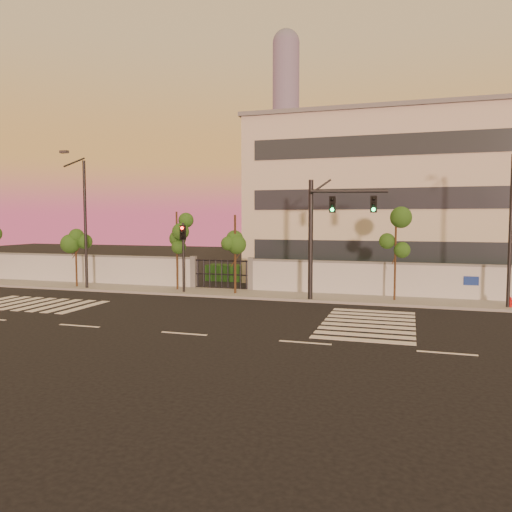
% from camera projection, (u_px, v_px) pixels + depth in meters
% --- Properties ---
extents(ground, '(120.00, 120.00, 0.00)m').
position_uv_depth(ground, '(184.00, 334.00, 20.23)').
color(ground, black).
rests_on(ground, ground).
extents(sidewalk, '(60.00, 3.00, 0.15)m').
position_uv_depth(sidewalk, '(259.00, 295.00, 30.23)').
color(sidewalk, gray).
rests_on(sidewalk, ground).
extents(perimeter_wall, '(60.00, 0.36, 2.20)m').
position_uv_depth(perimeter_wall, '(268.00, 276.00, 31.55)').
color(perimeter_wall, silver).
rests_on(perimeter_wall, ground).
extents(hedge_row, '(41.00, 4.25, 1.80)m').
position_uv_depth(hedge_row, '(294.00, 276.00, 33.86)').
color(hedge_row, black).
rests_on(hedge_row, ground).
extents(institutional_building, '(24.40, 12.40, 12.25)m').
position_uv_depth(institutional_building, '(415.00, 199.00, 38.06)').
color(institutional_building, beige).
rests_on(institutional_building, ground).
extents(distant_skyscraper, '(16.00, 16.00, 118.00)m').
position_uv_depth(distant_skyscraper, '(286.00, 124.00, 301.54)').
color(distant_skyscraper, slate).
rests_on(distant_skyscraper, ground).
extents(road_markings, '(57.00, 7.62, 0.02)m').
position_uv_depth(road_markings, '(188.00, 314.00, 24.28)').
color(road_markings, silver).
rests_on(road_markings, ground).
extents(street_tree_b, '(1.58, 1.26, 4.00)m').
position_uv_depth(street_tree_b, '(76.00, 245.00, 33.28)').
color(street_tree_b, '#382314').
rests_on(street_tree_b, ground).
extents(street_tree_c, '(1.46, 1.16, 5.12)m').
position_uv_depth(street_tree_c, '(177.00, 233.00, 31.70)').
color(street_tree_c, '#382314').
rests_on(street_tree_c, ground).
extents(street_tree_d, '(1.64, 1.30, 4.90)m').
position_uv_depth(street_tree_d, '(236.00, 236.00, 30.09)').
color(street_tree_d, '#382314').
rests_on(street_tree_d, ground).
extents(street_tree_e, '(1.46, 1.16, 5.22)m').
position_uv_depth(street_tree_e, '(396.00, 234.00, 27.54)').
color(street_tree_e, '#382314').
rests_on(street_tree_e, ground).
extents(traffic_signal_main, '(4.26, 1.30, 6.82)m').
position_uv_depth(traffic_signal_main, '(326.00, 225.00, 27.48)').
color(traffic_signal_main, black).
rests_on(traffic_signal_main, ground).
extents(traffic_signal_secondary, '(0.34, 0.34, 4.41)m').
position_uv_depth(traffic_signal_secondary, '(183.00, 249.00, 30.71)').
color(traffic_signal_secondary, black).
rests_on(traffic_signal_secondary, ground).
extents(streetlight_west, '(0.53, 2.12, 8.81)m').
position_uv_depth(streetlight_west, '(83.00, 217.00, 32.24)').
color(streetlight_west, black).
rests_on(streetlight_west, ground).
extents(streetlight_east, '(0.49, 1.99, 8.28)m').
position_uv_depth(streetlight_east, '(511.00, 222.00, 25.04)').
color(streetlight_east, black).
rests_on(streetlight_east, ground).
extents(fire_hydrant, '(0.26, 0.25, 0.67)m').
position_uv_depth(fire_hydrant, '(510.00, 303.00, 25.53)').
color(fire_hydrant, '#A80B0B').
rests_on(fire_hydrant, ground).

